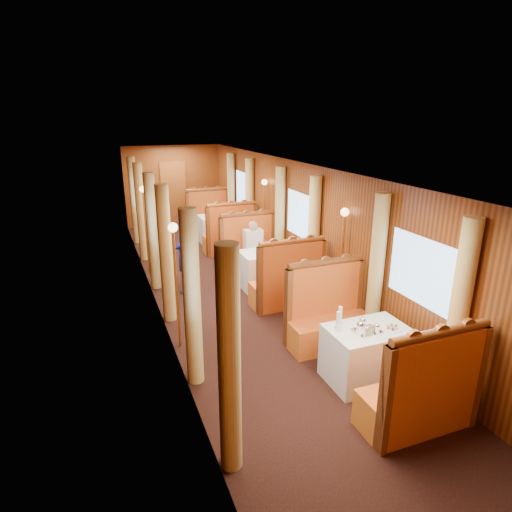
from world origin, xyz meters
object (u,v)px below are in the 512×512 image
rose_vase_mid (265,244)px  table_mid (267,269)px  fruit_plate (392,328)px  table_near (367,354)px  teapot_back (363,324)px  banquette_far_fwd (230,237)px  table_far (219,229)px  teapot_left (360,330)px  banquette_mid_fwd (287,285)px  banquette_mid_aft (250,253)px  passenger (254,242)px  banquette_far_aft (209,219)px  teapot_right (376,330)px  tea_tray (367,331)px  banquette_near_fwd (421,396)px  banquette_near_aft (328,319)px  rose_vase_far (219,209)px  steward (185,252)px

rose_vase_mid → table_mid: bearing=-28.4°
fruit_plate → table_near: bearing=157.3°
table_mid → teapot_back: (-0.07, -3.45, 0.44)m
banquette_far_fwd → rose_vase_mid: (-0.04, -2.47, 0.50)m
table_far → teapot_left: bearing=-91.6°
banquette_mid_fwd → fruit_plate: banquette_mid_fwd is taller
teapot_back → table_mid: bearing=95.4°
banquette_mid_aft → passenger: banquette_mid_aft is taller
banquette_mid_fwd → banquette_far_fwd: (0.00, 3.50, 0.00)m
table_mid → table_far: size_ratio=1.00×
banquette_far_aft → teapot_right: banquette_far_aft is taller
table_near → table_mid: bearing=90.0°
tea_tray → teapot_back: size_ratio=2.28×
teapot_left → teapot_back: bearing=63.9°
banquette_near_fwd → teapot_back: (-0.07, 1.07, 0.39)m
banquette_near_fwd → banquette_far_aft: (0.00, 9.03, 0.00)m
banquette_mid_fwd → banquette_near_aft: bearing=-90.0°
banquette_near_aft → teapot_left: banquette_near_aft is taller
teapot_left → banquette_far_aft: bearing=104.4°
teapot_left → passenger: bearing=103.2°
banquette_far_fwd → tea_tray: (-0.07, -6.04, 0.33)m
fruit_plate → rose_vase_mid: 3.65m
banquette_far_fwd → rose_vase_mid: 2.52m
banquette_near_aft → table_mid: banquette_near_aft is taller
banquette_near_aft → rose_vase_far: bearing=89.8°
table_far → rose_vase_mid: 3.52m
fruit_plate → steward: 4.40m
banquette_far_fwd → tea_tray: 6.05m
steward → rose_vase_far: bearing=168.1°
table_mid → teapot_left: bearing=-93.2°
table_far → teapot_back: size_ratio=7.05×
tea_tray → banquette_far_fwd: bearing=89.4°
table_near → fruit_plate: size_ratio=4.45×
table_mid → rose_vase_mid: bearing=151.6°
banquette_mid_aft → banquette_far_fwd: same height
banquette_near_fwd → banquette_far_aft: same height
teapot_back → steward: (-1.52, 3.82, 0.01)m
table_near → banquette_far_fwd: banquette_far_fwd is taller
banquette_mid_aft → teapot_back: (-0.07, -4.46, 0.39)m
banquette_mid_fwd → rose_vase_mid: bearing=92.0°
banquette_near_fwd → banquette_near_aft: (0.00, 2.03, 0.00)m
teapot_right → rose_vase_mid: 3.66m
banquette_mid_fwd → teapot_back: (-0.07, -2.43, 0.39)m
banquette_near_aft → teapot_left: 1.20m
fruit_plate → teapot_back: bearing=154.1°
banquette_near_aft → tea_tray: 1.12m
table_near → banquette_near_aft: size_ratio=0.78×
banquette_near_fwd → steward: (-1.59, 4.89, 0.40)m
teapot_back → rose_vase_far: (0.09, 6.94, 0.12)m
banquette_near_fwd → banquette_near_aft: 2.03m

